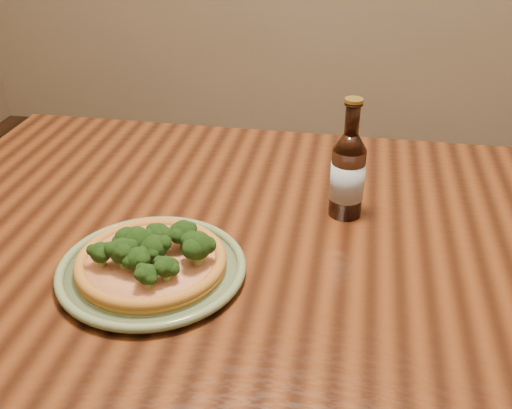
% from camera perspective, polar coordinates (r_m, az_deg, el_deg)
% --- Properties ---
extents(table, '(1.60, 0.90, 0.75)m').
position_cam_1_polar(table, '(1.03, 9.29, -8.42)').
color(table, '#4D2610').
rests_on(table, ground).
extents(plate, '(0.28, 0.28, 0.02)m').
position_cam_1_polar(plate, '(0.91, -9.88, -6.06)').
color(plate, '#677C55').
rests_on(plate, table).
extents(pizza, '(0.22, 0.22, 0.07)m').
position_cam_1_polar(pizza, '(0.90, -9.91, -5.07)').
color(pizza, '#AF7327').
rests_on(pizza, plate).
extents(beer_bottle, '(0.06, 0.06, 0.21)m').
position_cam_1_polar(beer_bottle, '(1.02, 8.73, 2.91)').
color(beer_bottle, black).
rests_on(beer_bottle, table).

